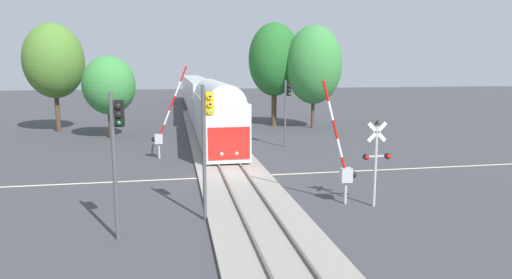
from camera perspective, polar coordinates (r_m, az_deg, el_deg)
The scene contains 14 objects.
ground_plane at distance 27.27m, azimuth -2.87°, elevation -4.79°, with size 220.00×220.00×0.00m, color #3D3D42.
road_centre_stripe at distance 27.27m, azimuth -2.87°, elevation -4.78°, with size 44.00×0.20×0.01m.
railway_track at distance 27.25m, azimuth -2.87°, elevation -4.59°, with size 4.40×80.00×0.32m.
commuter_train at distance 59.70m, azimuth -7.20°, elevation 5.50°, with size 3.04×66.04×5.16m.
crossing_gate_near at distance 21.89m, azimuth 11.31°, elevation -3.27°, with size 1.85×0.40×6.04m.
crossing_signal_mast at distance 21.72m, azimuth 15.21°, elevation -1.85°, with size 1.36×0.44×4.20m.
crossing_gate_far at distance 32.95m, azimuth -12.03°, elevation 1.22°, with size 2.71×0.40×6.71m.
traffic_signal_near_left at distance 17.46m, azimuth -17.50°, elevation -0.38°, with size 0.53×0.38×5.74m.
traffic_signal_far_side at distance 36.86m, azimuth 4.01°, elevation 4.79°, with size 0.53×0.38×5.58m.
traffic_signal_median at distance 18.95m, azimuth -6.36°, elevation 1.09°, with size 0.53×0.38×5.92m.
oak_behind_train at distance 43.74m, azimuth -18.41°, elevation 6.63°, with size 4.83×4.83×7.68m.
oak_far_right at distance 48.79m, azimuth 7.45°, elevation 9.50°, with size 6.05×6.05×11.07m.
elm_centre_background at distance 50.13m, azimuth 2.37°, elevation 10.22°, with size 5.75×5.75×11.50m.
pine_left_background at distance 49.93m, azimuth -24.58°, elevation 9.17°, with size 5.92×5.92×11.01m.
Camera 1 is at (-3.50, -26.21, 6.66)m, focal length 31.08 mm.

